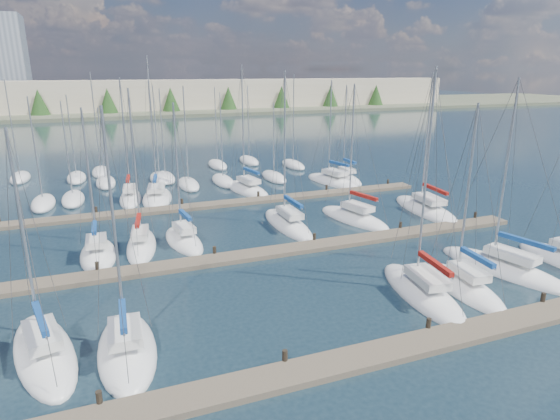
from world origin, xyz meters
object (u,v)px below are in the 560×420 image
object	(u,v)px
sailboat_h	(98,254)
sailboat_c	(127,350)
sailboat_b	(44,353)
sailboat_o	(157,198)
sailboat_i	(141,245)
sailboat_m	(425,209)
sailboat_j	(184,240)
sailboat_k	(288,224)
sailboat_n	(130,198)
sailboat_f	(503,269)
sailboat_e	(463,286)
sailboat_q	(332,181)
sailboat_p	(247,189)
sailboat_l	(354,218)
sailboat_r	(345,178)
sailboat_d	(422,292)

from	to	relation	value
sailboat_h	sailboat_c	distance (m)	13.48
sailboat_b	sailboat_o	xyz separation A→B (m)	(8.46, 26.83, 0.01)
sailboat_b	sailboat_i	distance (m)	14.19
sailboat_m	sailboat_j	size ratio (longest dim) A/B	1.18
sailboat_m	sailboat_b	distance (m)	34.85
sailboat_k	sailboat_n	distance (m)	18.46
sailboat_f	sailboat_j	bearing A→B (deg)	131.68
sailboat_h	sailboat_e	bearing A→B (deg)	-31.90
sailboat_j	sailboat_h	bearing A→B (deg)	179.49
sailboat_k	sailboat_m	bearing A→B (deg)	-2.98
sailboat_q	sailboat_o	world-z (taller)	sailboat_o
sailboat_f	sailboat_c	bearing A→B (deg)	168.09
sailboat_i	sailboat_q	bearing A→B (deg)	38.65
sailboat_c	sailboat_p	bearing A→B (deg)	63.86
sailboat_q	sailboat_b	xyz separation A→B (m)	(-29.24, -27.12, 0.00)
sailboat_b	sailboat_l	bearing A→B (deg)	15.68
sailboat_j	sailboat_n	distance (m)	14.98
sailboat_p	sailboat_c	bearing A→B (deg)	-127.90
sailboat_h	sailboat_f	bearing A→B (deg)	-24.92
sailboat_l	sailboat_o	world-z (taller)	sailboat_o
sailboat_q	sailboat_p	xyz separation A→B (m)	(-10.85, -0.24, 0.01)
sailboat_h	sailboat_p	size ratio (longest dim) A/B	0.79
sailboat_m	sailboat_e	size ratio (longest dim) A/B	1.13
sailboat_j	sailboat_r	bearing A→B (deg)	26.59
sailboat_o	sailboat_r	bearing A→B (deg)	12.13
sailboat_k	sailboat_o	xyz separation A→B (m)	(-9.63, 12.98, 0.00)
sailboat_q	sailboat_k	bearing A→B (deg)	-141.97
sailboat_r	sailboat_c	bearing A→B (deg)	-133.20
sailboat_j	sailboat_l	xyz separation A→B (m)	(15.50, 0.31, -0.01)
sailboat_m	sailboat_f	xyz separation A→B (m)	(-3.97, -13.51, 0.01)
sailboat_i	sailboat_p	world-z (taller)	sailboat_p
sailboat_h	sailboat_e	size ratio (longest dim) A/B	0.94
sailboat_j	sailboat_k	size ratio (longest dim) A/B	0.84
sailboat_d	sailboat_j	bearing A→B (deg)	137.91
sailboat_f	sailboat_k	bearing A→B (deg)	111.78
sailboat_c	sailboat_n	world-z (taller)	sailboat_n
sailboat_c	sailboat_k	bearing A→B (deg)	47.72
sailboat_c	sailboat_n	size ratio (longest dim) A/B	0.95
sailboat_h	sailboat_r	distance (m)	32.83
sailboat_j	sailboat_n	xyz separation A→B (m)	(-3.06, 14.66, 0.01)
sailboat_i	sailboat_r	bearing A→B (deg)	37.71
sailboat_h	sailboat_r	xyz separation A→B (m)	(28.90, 15.59, 0.01)
sailboat_r	sailboat_n	bearing A→B (deg)	-179.05
sailboat_m	sailboat_b	world-z (taller)	sailboat_m
sailboat_k	sailboat_l	xyz separation A→B (m)	(6.28, -0.56, -0.01)
sailboat_b	sailboat_i	world-z (taller)	sailboat_i
sailboat_m	sailboat_n	xyz separation A→B (m)	(-26.41, 14.38, 0.03)
sailboat_k	sailboat_e	bearing A→B (deg)	-70.30
sailboat_h	sailboat_n	size ratio (longest dim) A/B	0.87
sailboat_c	sailboat_m	world-z (taller)	sailboat_m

